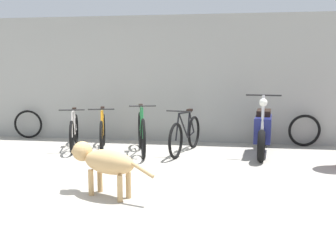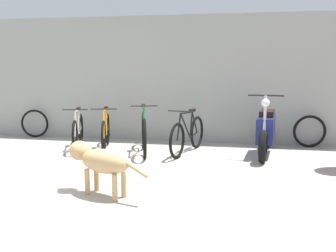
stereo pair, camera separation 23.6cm
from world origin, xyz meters
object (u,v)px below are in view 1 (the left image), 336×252
(bicycle_2, at_px, (142,133))
(spare_tire_right, at_px, (28,124))
(motorcycle, at_px, (263,131))
(bicycle_1, at_px, (103,132))
(spare_tire_left, at_px, (304,131))
(bicycle_3, at_px, (185,135))
(stray_dog, at_px, (104,161))
(bicycle_0, at_px, (74,132))

(bicycle_2, height_order, spare_tire_right, bicycle_2)
(spare_tire_right, bearing_deg, motorcycle, -9.66)
(bicycle_1, xyz_separation_m, spare_tire_left, (3.80, 0.98, -0.03))
(bicycle_3, height_order, stray_dog, bicycle_3)
(bicycle_3, height_order, spare_tire_left, bicycle_3)
(motorcycle, distance_m, stray_dog, 3.39)
(bicycle_0, distance_m, bicycle_1, 0.61)
(bicycle_2, relative_size, spare_tire_left, 2.53)
(motorcycle, bearing_deg, bicycle_0, -82.84)
(bicycle_1, relative_size, stray_dog, 1.42)
(bicycle_1, bearing_deg, bicycle_3, 74.70)
(bicycle_3, bearing_deg, stray_dog, -2.30)
(stray_dog, relative_size, spare_tire_right, 1.90)
(bicycle_0, height_order, bicycle_2, bicycle_2)
(bicycle_1, distance_m, stray_dog, 2.67)
(bicycle_0, distance_m, spare_tire_left, 4.49)
(bicycle_3, relative_size, stray_dog, 1.34)
(bicycle_2, height_order, spare_tire_left, bicycle_2)
(stray_dog, height_order, spare_tire_right, stray_dog)
(bicycle_2, relative_size, bicycle_3, 1.02)
(bicycle_1, distance_m, motorcycle, 2.94)
(bicycle_3, bearing_deg, bicycle_0, -78.87)
(bicycle_3, bearing_deg, bicycle_2, -67.42)
(stray_dog, xyz_separation_m, spare_tire_left, (2.95, 3.51, -0.11))
(bicycle_2, bearing_deg, bicycle_3, 83.53)
(bicycle_0, xyz_separation_m, motorcycle, (3.53, 0.04, 0.10))
(spare_tire_right, bearing_deg, bicycle_3, -14.97)
(bicycle_0, bearing_deg, spare_tire_right, -139.70)
(spare_tire_right, bearing_deg, stray_dog, -50.69)
(bicycle_1, height_order, stray_dog, bicycle_1)
(bicycle_2, xyz_separation_m, motorcycle, (2.16, 0.25, 0.06))
(bicycle_0, bearing_deg, stray_dog, 11.16)
(bicycle_0, relative_size, spare_tire_left, 2.43)
(motorcycle, bearing_deg, spare_tire_right, -93.20)
(motorcycle, bearing_deg, stray_dog, -31.42)
(spare_tire_left, bearing_deg, spare_tire_right, 179.98)
(bicycle_3, bearing_deg, spare_tire_left, 126.05)
(bicycle_0, height_order, spare_tire_left, bicycle_0)
(motorcycle, relative_size, spare_tire_left, 2.87)
(bicycle_1, bearing_deg, bicycle_2, 65.90)
(stray_dog, distance_m, spare_tire_right, 4.55)
(bicycle_0, bearing_deg, bicycle_1, 63.04)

